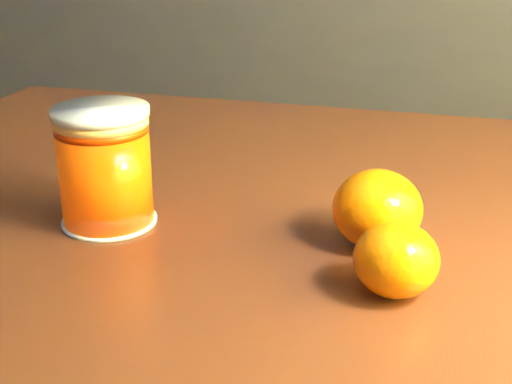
% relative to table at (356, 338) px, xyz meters
% --- Properties ---
extents(kitchen_counter, '(3.15, 0.60, 0.90)m').
position_rel_table_xyz_m(kitchen_counter, '(-0.89, 1.40, -0.25)').
color(kitchen_counter, '#504F54').
rests_on(kitchen_counter, ground).
extents(table, '(1.21, 0.96, 0.81)m').
position_rel_table_xyz_m(table, '(0.00, 0.00, 0.00)').
color(table, '#5C2D17').
rests_on(table, ground).
extents(juice_glass, '(0.08, 0.08, 0.10)m').
position_rel_table_xyz_m(juice_glass, '(-0.20, -0.08, 0.15)').
color(juice_glass, '#FF4C05').
rests_on(juice_glass, table).
extents(orange_front, '(0.07, 0.07, 0.05)m').
position_rel_table_xyz_m(orange_front, '(0.05, -0.08, 0.13)').
color(orange_front, orange).
rests_on(orange_front, table).
extents(orange_back, '(0.09, 0.09, 0.06)m').
position_rel_table_xyz_m(orange_back, '(0.02, -0.02, 0.13)').
color(orange_back, orange).
rests_on(orange_back, table).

